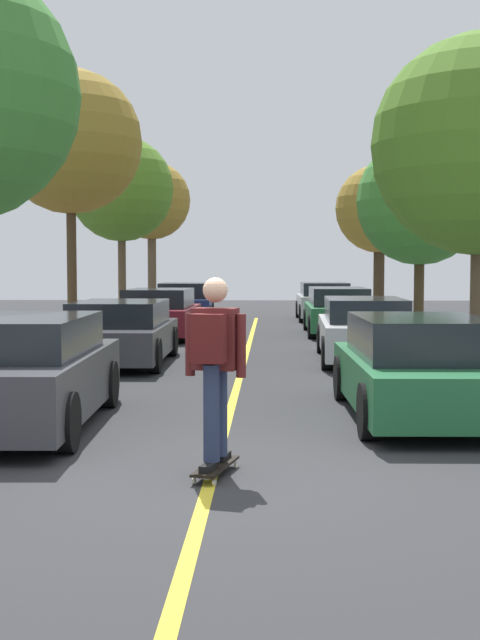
% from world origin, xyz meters
% --- Properties ---
extents(ground, '(80.00, 80.00, 0.00)m').
position_xyz_m(ground, '(0.00, 0.00, 0.00)').
color(ground, '#2D2D30').
extents(center_line, '(0.12, 39.20, 0.01)m').
position_xyz_m(center_line, '(0.00, 4.00, 0.00)').
color(center_line, gold).
rests_on(center_line, ground).
extents(parked_car_left_nearest, '(1.99, 4.27, 1.34)m').
position_xyz_m(parked_car_left_nearest, '(-2.46, 2.28, 0.67)').
color(parked_car_left_nearest, '#38383D').
rests_on(parked_car_left_nearest, ground).
extents(parked_car_left_near, '(2.04, 4.35, 1.24)m').
position_xyz_m(parked_car_left_near, '(-2.46, 8.86, 0.62)').
color(parked_car_left_near, '#38383D').
rests_on(parked_car_left_near, ground).
extents(parked_car_left_far, '(1.99, 4.20, 1.33)m').
position_xyz_m(parked_car_left_far, '(-2.46, 14.78, 0.66)').
color(parked_car_left_far, maroon).
rests_on(parked_car_left_far, ground).
extents(parked_car_left_farthest, '(2.08, 4.16, 1.36)m').
position_xyz_m(parked_car_left_farthest, '(-2.46, 21.33, 0.67)').
color(parked_car_left_farthest, navy).
rests_on(parked_car_left_farthest, ground).
extents(parked_car_right_nearest, '(1.98, 4.24, 1.29)m').
position_xyz_m(parked_car_right_nearest, '(2.46, 3.12, 0.64)').
color(parked_car_right_nearest, '#1E5B33').
rests_on(parked_car_right_nearest, ground).
extents(parked_car_right_near, '(1.95, 4.57, 1.29)m').
position_xyz_m(parked_car_right_near, '(2.46, 9.56, 0.64)').
color(parked_car_right_near, '#B7B7BC').
rests_on(parked_car_right_near, ground).
extents(parked_car_right_far, '(1.85, 4.47, 1.33)m').
position_xyz_m(parked_car_right_far, '(2.46, 16.33, 0.67)').
color(parked_car_right_far, '#1E5B33').
rests_on(parked_car_right_far, ground).
extents(parked_car_right_farthest, '(1.96, 4.24, 1.35)m').
position_xyz_m(parked_car_right_farthest, '(2.46, 22.59, 0.67)').
color(parked_car_right_farthest, '#B7B7BC').
rests_on(parked_car_right_farthest, ground).
extents(street_tree_left_near, '(3.76, 3.76, 6.92)m').
position_xyz_m(street_tree_left_near, '(-4.70, 14.27, 5.17)').
color(street_tree_left_near, '#4C3823').
rests_on(street_tree_left_near, sidewalk_left).
extents(street_tree_left_far, '(3.66, 3.66, 6.33)m').
position_xyz_m(street_tree_left_far, '(-4.70, 21.69, 4.62)').
color(street_tree_left_far, brown).
rests_on(street_tree_left_far, sidewalk_left).
extents(street_tree_left_farthest, '(3.41, 3.41, 6.38)m').
position_xyz_m(street_tree_left_farthest, '(-4.70, 29.11, 4.78)').
color(street_tree_left_farthest, brown).
rests_on(street_tree_left_farthest, sidewalk_left).
extents(street_tree_right_near, '(3.56, 3.56, 5.39)m').
position_xyz_m(street_tree_right_near, '(4.70, 16.06, 3.74)').
color(street_tree_right_near, '#4C3823').
rests_on(street_tree_right_near, sidewalk_right).
extents(street_tree_right_far, '(3.38, 3.38, 5.69)m').
position_xyz_m(street_tree_right_far, '(4.70, 24.84, 4.11)').
color(street_tree_right_far, '#3D2D1E').
rests_on(street_tree_right_far, sidewalk_right).
extents(skateboard, '(0.41, 0.87, 0.10)m').
position_xyz_m(skateboard, '(0.04, 0.03, 0.09)').
color(skateboard, black).
rests_on(skateboard, ground).
extents(skateboarder, '(0.58, 0.70, 1.73)m').
position_xyz_m(skateboarder, '(0.03, -0.00, 1.09)').
color(skateboarder, black).
rests_on(skateboarder, skateboard).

